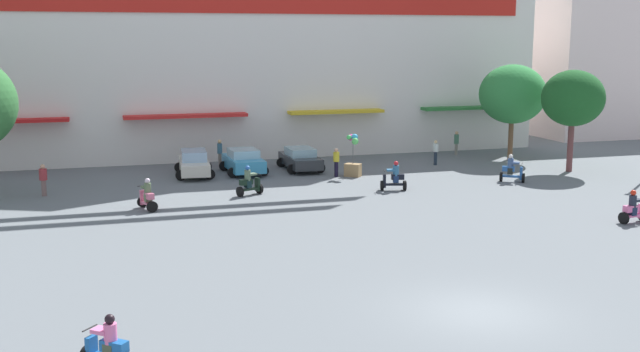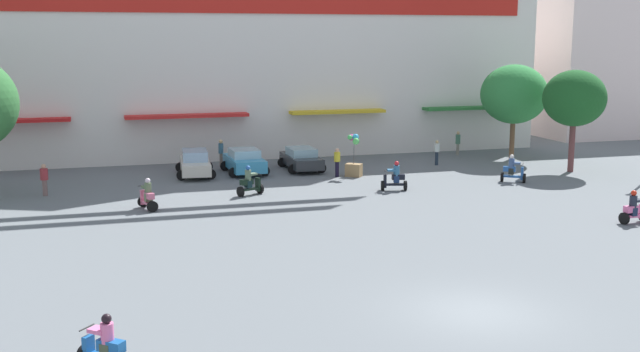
{
  "view_description": "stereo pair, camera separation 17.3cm",
  "coord_description": "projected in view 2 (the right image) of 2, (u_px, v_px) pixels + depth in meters",
  "views": [
    {
      "loc": [
        -10.65,
        -19.27,
        7.96
      ],
      "look_at": [
        -0.91,
        13.29,
        1.82
      ],
      "focal_mm": 43.08,
      "sensor_mm": 36.0,
      "label": 1
    },
    {
      "loc": [
        -10.48,
        -19.32,
        7.96
      ],
      "look_at": [
        -0.91,
        13.29,
        1.82
      ],
      "focal_mm": 43.08,
      "sensor_mm": 36.0,
      "label": 2
    }
  ],
  "objects": [
    {
      "name": "scooter_rider_2",
      "position": [
        148.0,
        196.0,
        35.94
      ],
      "size": [
        0.89,
        1.52,
        1.53
      ],
      "color": "black",
      "rests_on": "ground"
    },
    {
      "name": "flank_building_right",
      "position": [
        604.0,
        65.0,
        64.74
      ],
      "size": [
        13.79,
        10.63,
        11.35
      ],
      "color": "silver",
      "rests_on": "ground"
    },
    {
      "name": "parked_car_0",
      "position": [
        195.0,
        163.0,
        44.76
      ],
      "size": [
        2.46,
        4.57,
        1.52
      ],
      "color": "beige",
      "rests_on": "ground"
    },
    {
      "name": "plaza_tree_3",
      "position": [
        574.0,
        99.0,
        45.48
      ],
      "size": [
        3.7,
        3.72,
        6.11
      ],
      "color": "brown",
      "rests_on": "ground"
    },
    {
      "name": "scooter_rider_4",
      "position": [
        513.0,
        171.0,
        42.8
      ],
      "size": [
        1.4,
        1.2,
        1.56
      ],
      "color": "black",
      "rests_on": "ground"
    },
    {
      "name": "parked_car_2",
      "position": [
        301.0,
        159.0,
        46.73
      ],
      "size": [
        2.35,
        4.25,
        1.37
      ],
      "color": "#292D30",
      "rests_on": "ground"
    },
    {
      "name": "scooter_rider_7",
      "position": [
        634.0,
        210.0,
        33.32
      ],
      "size": [
        1.35,
        0.69,
        1.47
      ],
      "color": "black",
      "rests_on": "ground"
    },
    {
      "name": "scooter_rider_0",
      "position": [
        395.0,
        178.0,
        40.48
      ],
      "size": [
        1.44,
        0.85,
        1.57
      ],
      "color": "black",
      "rests_on": "ground"
    },
    {
      "name": "pedestrian_1",
      "position": [
        458.0,
        142.0,
        52.59
      ],
      "size": [
        0.37,
        0.37,
        1.65
      ],
      "color": "gray",
      "rests_on": "ground"
    },
    {
      "name": "scooter_rider_3",
      "position": [
        250.0,
        183.0,
        39.24
      ],
      "size": [
        1.46,
        1.04,
        1.56
      ],
      "color": "black",
      "rests_on": "ground"
    },
    {
      "name": "pedestrian_3",
      "position": [
        44.0,
        178.0,
        39.07
      ],
      "size": [
        0.53,
        0.53,
        1.64
      ],
      "color": "#7B5F5A",
      "rests_on": "ground"
    },
    {
      "name": "colonial_building",
      "position": [
        241.0,
        20.0,
        55.77
      ],
      "size": [
        40.25,
        19.01,
        20.95
      ],
      "color": "silver",
      "rests_on": "ground"
    },
    {
      "name": "pedestrian_0",
      "position": [
        337.0,
        160.0,
        44.4
      ],
      "size": [
        0.42,
        0.42,
        1.68
      ],
      "color": "black",
      "rests_on": "ground"
    },
    {
      "name": "scooter_rider_5",
      "position": [
        105.0,
        347.0,
        18.57
      ],
      "size": [
        1.36,
        1.28,
        1.44
      ],
      "color": "black",
      "rests_on": "ground"
    },
    {
      "name": "parked_car_1",
      "position": [
        244.0,
        161.0,
        45.54
      ],
      "size": [
        2.52,
        4.06,
        1.47
      ],
      "color": "#3793C0",
      "rests_on": "ground"
    },
    {
      "name": "balloon_vendor_cart",
      "position": [
        354.0,
        160.0,
        44.49
      ],
      "size": [
        1.08,
        1.03,
        2.5
      ],
      "color": "#96774D",
      "rests_on": "ground"
    },
    {
      "name": "pedestrian_2",
      "position": [
        437.0,
        151.0,
        48.49
      ],
      "size": [
        0.44,
        0.44,
        1.58
      ],
      "color": "#212D3C",
      "rests_on": "ground"
    },
    {
      "name": "ground_plane",
      "position": [
        341.0,
        216.0,
        34.83
      ],
      "size": [
        128.0,
        128.0,
        0.0
      ],
      "primitive_type": "plane",
      "color": "slate"
    },
    {
      "name": "pedestrian_4",
      "position": [
        221.0,
        151.0,
        48.0
      ],
      "size": [
        0.34,
        0.34,
        1.69
      ],
      "color": "#6E6358",
      "rests_on": "ground"
    },
    {
      "name": "plaza_tree_1",
      "position": [
        514.0,
        94.0,
        50.03
      ],
      "size": [
        4.36,
        4.32,
        6.27
      ],
      "color": "brown",
      "rests_on": "ground"
    }
  ]
}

